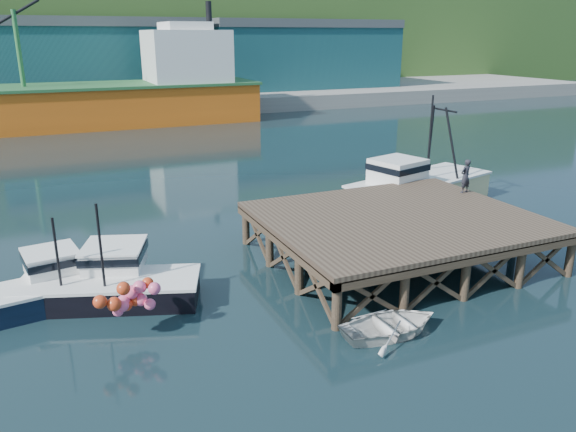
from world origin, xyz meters
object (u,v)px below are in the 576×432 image
boat_navy (57,284)px  dockworker (465,176)px  trawler (417,184)px  boat_black (111,281)px  dinghy (391,325)px

boat_navy → dockworker: (19.99, 0.24, 2.26)m
trawler → dockworker: trawler is taller
boat_black → trawler: size_ratio=0.70×
boat_navy → boat_black: 2.06m
boat_navy → dockworker: dockworker is taller
trawler → dinghy: (-10.20, -12.51, -0.99)m
boat_black → dockworker: boat_black is taller
boat_black → dockworker: size_ratio=4.15×
dinghy → dockworker: bearing=-50.8°
trawler → dockworker: size_ratio=5.95×
trawler → dockworker: 5.15m
dockworker → boat_black: bearing=-8.7°
dinghy → dockworker: size_ratio=2.07×
trawler → dinghy: 16.17m
boat_navy → dinghy: boat_navy is taller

